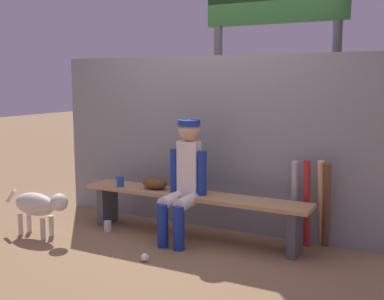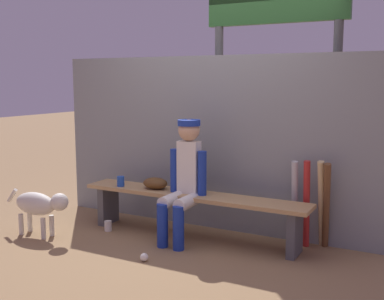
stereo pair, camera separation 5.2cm
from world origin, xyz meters
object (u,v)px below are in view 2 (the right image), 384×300
object	(u,v)px
bat_wood_dark	(326,206)
dog	(39,205)
bat_aluminum_silver	(295,203)
baseball	(144,257)
cup_on_ground	(108,226)
cup_on_bench	(121,181)
dugout_bench	(192,203)
bat_wood_natural	(322,204)
scoreboard	(281,29)
player_seated	(184,176)
baseball_glove	(155,183)
bat_aluminum_red	(306,204)

from	to	relation	value
bat_wood_dark	dog	xyz separation A→B (m)	(-2.74, -0.98, -0.10)
bat_aluminum_silver	dog	xyz separation A→B (m)	(-2.42, -1.01, -0.09)
baseball	cup_on_ground	world-z (taller)	cup_on_ground
cup_on_bench	dog	world-z (taller)	cup_on_bench
baseball	cup_on_bench	bearing A→B (deg)	137.66
baseball	dog	world-z (taller)	dog
dugout_bench	bat_wood_dark	world-z (taller)	bat_wood_dark
dugout_bench	bat_wood_natural	distance (m)	1.29
bat_wood_natural	scoreboard	bearing A→B (deg)	133.15
player_seated	bat_aluminum_silver	xyz separation A→B (m)	(1.02, 0.42, -0.24)
dugout_bench	baseball_glove	distance (m)	0.48
bat_aluminum_red	cup_on_bench	xyz separation A→B (m)	(-1.96, -0.35, 0.09)
dog	bat_wood_natural	bearing A→B (deg)	20.76
bat_wood_natural	dog	distance (m)	2.87
bat_aluminum_red	cup_on_ground	bearing A→B (deg)	-166.10
bat_wood_natural	cup_on_bench	world-z (taller)	bat_wood_natural
dugout_bench	baseball_glove	bearing A→B (deg)	180.00
bat_aluminum_silver	cup_on_ground	world-z (taller)	bat_aluminum_silver
bat_wood_natural	baseball	bearing A→B (deg)	-140.34
cup_on_ground	cup_on_bench	world-z (taller)	cup_on_bench
dugout_bench	player_seated	size ratio (longest dim) A/B	2.00
baseball	cup_on_ground	size ratio (longest dim) A/B	0.67
bat_wood_dark	bat_aluminum_silver	bearing A→B (deg)	175.57
bat_wood_natural	bat_aluminum_red	bearing A→B (deg)	-160.08
cup_on_ground	dog	bearing A→B (deg)	-138.25
player_seated	baseball_glove	world-z (taller)	player_seated
cup_on_ground	scoreboard	xyz separation A→B (m)	(1.48, 1.28, 2.13)
player_seated	baseball	distance (m)	0.92
scoreboard	dog	world-z (taller)	scoreboard
bat_aluminum_red	scoreboard	xyz separation A→B (m)	(-0.55, 0.78, 1.76)
baseball_glove	baseball	bearing A→B (deg)	-64.51
cup_on_bench	dugout_bench	bearing A→B (deg)	5.38
cup_on_bench	scoreboard	size ratio (longest dim) A/B	0.03
cup_on_bench	scoreboard	xyz separation A→B (m)	(1.41, 1.13, 1.66)
bat_wood_dark	scoreboard	distance (m)	2.05
scoreboard	bat_wood_natural	bearing A→B (deg)	-46.85
bat_aluminum_red	scoreboard	size ratio (longest dim) A/B	0.27
bat_aluminum_red	dog	distance (m)	2.73
player_seated	bat_wood_natural	distance (m)	1.37
cup_on_bench	baseball_glove	bearing A→B (deg)	11.30
cup_on_ground	cup_on_bench	bearing A→B (deg)	66.13
bat_aluminum_silver	bat_wood_natural	world-z (taller)	bat_wood_natural
bat_wood_dark	baseball_glove	bearing A→B (deg)	-170.76
bat_aluminum_silver	dugout_bench	bearing A→B (deg)	-162.67
dugout_bench	player_seated	xyz separation A→B (m)	(-0.03, -0.11, 0.30)
bat_wood_dark	cup_on_ground	xyz separation A→B (m)	(-2.21, -0.52, -0.38)
dog	baseball_glove	bearing A→B (deg)	35.32
baseball_glove	cup_on_bench	bearing A→B (deg)	-168.70
bat_wood_natural	bat_wood_dark	bearing A→B (deg)	-31.66
baseball_glove	cup_on_bench	world-z (taller)	baseball_glove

